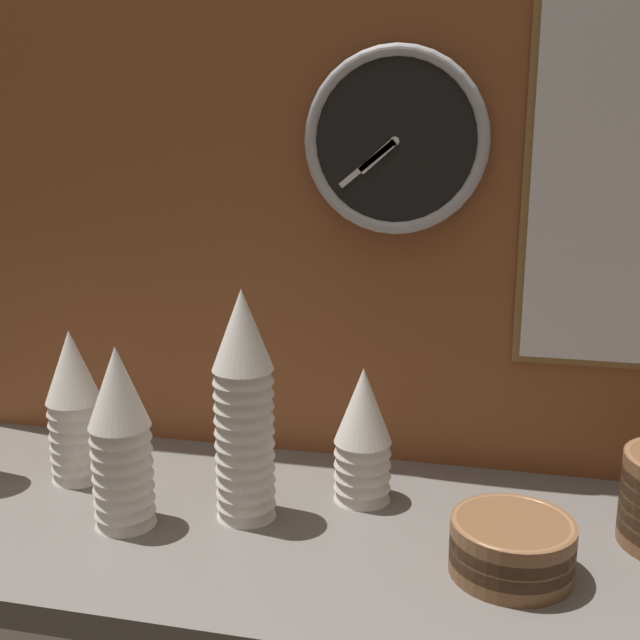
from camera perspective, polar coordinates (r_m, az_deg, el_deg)
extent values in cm
cube|color=slate|center=(123.85, -0.57, -15.02)|extent=(160.00, 56.00, 4.00)
cube|color=brown|center=(133.95, 2.08, 11.67)|extent=(160.00, 3.00, 105.00)
cone|color=white|center=(140.05, -16.87, -8.43)|extent=(9.02, 9.02, 11.96)
cone|color=white|center=(139.33, -16.93, -7.70)|extent=(9.02, 9.02, 11.96)
cone|color=white|center=(138.64, -16.98, -6.96)|extent=(9.02, 9.02, 11.96)
cone|color=white|center=(137.97, -17.04, -6.21)|extent=(9.02, 9.02, 11.96)
cone|color=white|center=(137.32, -17.10, -5.46)|extent=(9.02, 9.02, 11.96)
cone|color=white|center=(136.70, -17.16, -4.70)|extent=(9.02, 9.02, 11.96)
cone|color=white|center=(136.10, -17.22, -3.93)|extent=(9.02, 9.02, 11.96)
cone|color=white|center=(135.53, -17.28, -3.15)|extent=(9.02, 9.02, 11.96)
cone|color=white|center=(127.33, 3.04, -10.15)|extent=(9.02, 9.02, 11.96)
cone|color=white|center=(126.54, 3.05, -9.36)|extent=(9.02, 9.02, 11.96)
cone|color=white|center=(125.78, 3.06, -8.55)|extent=(9.02, 9.02, 11.96)
cone|color=white|center=(125.04, 3.07, -7.74)|extent=(9.02, 9.02, 11.96)
cone|color=white|center=(124.32, 3.08, -6.91)|extent=(9.02, 9.02, 11.96)
cone|color=white|center=(123.64, 3.09, -6.08)|extent=(9.02, 9.02, 11.96)
cone|color=white|center=(123.33, -13.78, -11.43)|extent=(9.02, 9.02, 11.96)
cone|color=white|center=(122.51, -13.83, -10.61)|extent=(9.02, 9.02, 11.96)
cone|color=white|center=(121.72, -13.89, -9.79)|extent=(9.02, 9.02, 11.96)
cone|color=white|center=(120.96, -13.94, -8.95)|extent=(9.02, 9.02, 11.96)
cone|color=white|center=(120.22, -14.00, -8.11)|extent=(9.02, 9.02, 11.96)
cone|color=white|center=(119.51, -14.05, -7.25)|extent=(9.02, 9.02, 11.96)
cone|color=white|center=(118.83, -14.11, -6.39)|extent=(9.02, 9.02, 11.96)
cone|color=white|center=(118.17, -14.17, -5.51)|extent=(9.02, 9.02, 11.96)
cone|color=white|center=(117.55, -14.22, -4.62)|extent=(9.02, 9.02, 11.96)
cone|color=white|center=(122.38, -5.36, -11.26)|extent=(9.02, 9.02, 11.96)
cone|color=white|center=(121.56, -5.38, -10.44)|extent=(9.02, 9.02, 11.96)
cone|color=white|center=(120.77, -5.41, -9.61)|extent=(9.02, 9.02, 11.96)
cone|color=white|center=(120.00, -5.43, -8.76)|extent=(9.02, 9.02, 11.96)
cone|color=white|center=(119.25, -5.45, -7.91)|extent=(9.02, 9.02, 11.96)
cone|color=white|center=(118.54, -5.47, -7.05)|extent=(9.02, 9.02, 11.96)
cone|color=white|center=(117.85, -5.49, -6.18)|extent=(9.02, 9.02, 11.96)
cone|color=white|center=(117.19, -5.52, -5.29)|extent=(9.02, 9.02, 11.96)
cone|color=white|center=(116.55, -5.54, -4.40)|extent=(9.02, 9.02, 11.96)
cone|color=white|center=(115.95, -5.56, -3.50)|extent=(9.02, 9.02, 11.96)
cone|color=white|center=(115.37, -5.58, -2.58)|extent=(9.02, 9.02, 11.96)
cone|color=white|center=(114.83, -5.61, -1.66)|extent=(9.02, 9.02, 11.96)
cone|color=white|center=(114.31, -5.63, -0.73)|extent=(9.02, 9.02, 11.96)
cylinder|color=brown|center=(113.19, 13.43, -16.28)|extent=(16.35, 16.35, 3.65)
cylinder|color=brown|center=(112.24, 13.49, -15.44)|extent=(16.35, 16.35, 3.65)
cylinder|color=brown|center=(111.32, 13.55, -14.58)|extent=(16.35, 16.35, 3.65)
torus|color=#946542|center=(110.71, 13.59, -14.00)|extent=(16.35, 16.35, 1.31)
cylinder|color=black|center=(130.00, 5.42, 12.57)|extent=(28.56, 1.80, 28.56)
torus|color=#B2B2B7|center=(129.20, 5.37, 12.56)|extent=(29.39, 1.98, 29.39)
cube|color=white|center=(129.19, 4.12, 11.53)|extent=(6.19, 0.60, 5.70)
cube|color=white|center=(129.52, 3.39, 11.03)|extent=(9.16, 0.60, 7.79)
cylinder|color=white|center=(128.71, 5.34, 12.55)|extent=(1.43, 0.60, 1.43)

